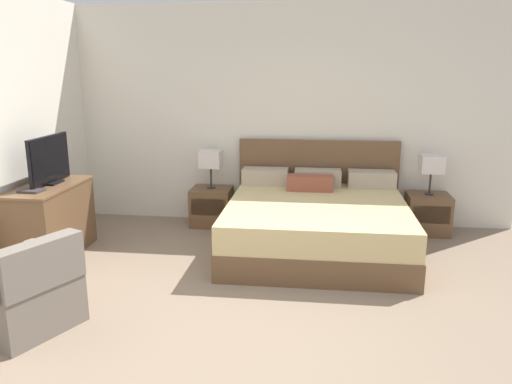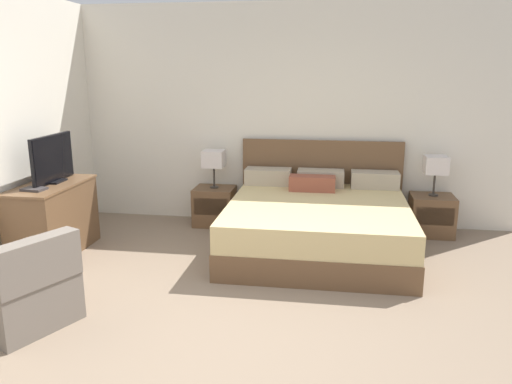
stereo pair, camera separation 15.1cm
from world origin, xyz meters
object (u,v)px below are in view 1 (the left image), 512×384
table_lamp_left (211,159)px  table_lamp_right (432,164)px  nightstand_left (212,206)px  dresser (50,220)px  tv (49,161)px  bed (317,222)px  armchair_by_window (26,294)px  book_red_cover (31,191)px  nightstand_right (427,214)px

table_lamp_left → table_lamp_right: same height
nightstand_left → table_lamp_left: size_ratio=1.05×
dresser → tv: bearing=88.5°
bed → table_lamp_right: 1.64m
bed → table_lamp_right: size_ratio=4.25×
dresser → bed: bearing=11.1°
nightstand_left → armchair_by_window: armchair_by_window is taller
table_lamp_left → tv: tv is taller
table_lamp_right → book_red_cover: (-4.22, -1.58, -0.07)m
tv → dresser: bearing=-91.5°
nightstand_left → nightstand_right: size_ratio=1.00×
bed → armchair_by_window: bed is taller
nightstand_left → book_red_cover: size_ratio=2.26×
dresser → table_lamp_left: bearing=40.9°
bed → dresser: 2.91m
bed → armchair_by_window: (-2.23, -2.08, -0.03)m
armchair_by_window → dresser: bearing=112.3°
nightstand_left → dresser: (-1.50, -1.30, 0.16)m
nightstand_left → table_lamp_left: (-0.00, 0.00, 0.62)m
table_lamp_right → dresser: size_ratio=0.44×
armchair_by_window → nightstand_right: bearing=38.0°
nightstand_right → book_red_cover: size_ratio=2.26×
table_lamp_left → armchair_by_window: table_lamp_left is taller
nightstand_right → tv: bearing=-164.1°
book_red_cover → bed: bearing=16.6°
bed → table_lamp_left: 1.64m
table_lamp_right → book_red_cover: size_ratio=2.16×
tv → book_red_cover: size_ratio=3.40×
nightstand_right → tv: 4.46m
table_lamp_left → dresser: size_ratio=0.44×
nightstand_left → table_lamp_left: table_lamp_left is taller
tv → armchair_by_window: 1.89m
table_lamp_left → table_lamp_right: 2.72m
dresser → tv: tv is taller
bed → table_lamp_right: (1.36, 0.73, 0.56)m
nightstand_left → tv: (-1.50, -1.20, 0.79)m
nightstand_right → table_lamp_right: 0.62m
table_lamp_left → dresser: table_lamp_left is taller
nightstand_left → armchair_by_window: bearing=-107.3°
table_lamp_right → dresser: table_lamp_right is taller
table_lamp_right → tv: (-4.22, -1.20, 0.17)m
table_lamp_left → nightstand_left: bearing=-90.0°
bed → book_red_cover: (-2.86, -0.85, 0.49)m
nightstand_right → bed: bearing=-151.7°
table_lamp_left → armchair_by_window: bearing=-107.2°
armchair_by_window → tv: bearing=111.0°
bed → book_red_cover: bearing=-163.4°
table_lamp_right → book_red_cover: table_lamp_right is taller
table_lamp_left → book_red_cover: (-1.50, -1.58, -0.07)m
dresser → armchair_by_window: (0.62, -1.52, -0.12)m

